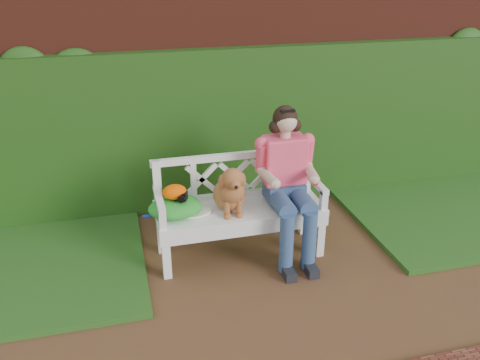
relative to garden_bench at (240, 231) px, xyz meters
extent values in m
plane|color=#523020|center=(0.22, -0.63, -0.24)|extent=(60.00, 60.00, 0.00)
cube|color=#5F2417|center=(0.22, 1.27, 0.86)|extent=(10.00, 0.30, 2.20)
cube|color=#204A10|center=(0.22, 1.05, 0.61)|extent=(10.00, 0.18, 1.70)
cube|color=#14360F|center=(2.62, 0.27, -0.21)|extent=(2.60, 2.00, 0.05)
cube|color=black|center=(-0.53, -0.02, 0.43)|extent=(0.13, 0.12, 0.07)
ellipsoid|color=#EC4E00|center=(-0.58, 0.00, 0.46)|extent=(0.21, 0.15, 0.13)
camera|label=1|loc=(-1.01, -3.90, 2.35)|focal=38.00mm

